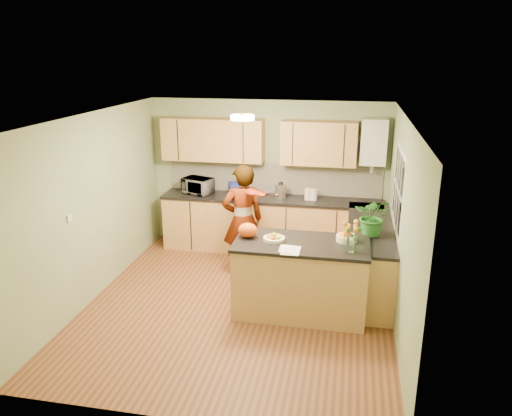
# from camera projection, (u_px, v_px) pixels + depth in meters

# --- Properties ---
(floor) EXTENTS (4.50, 4.50, 0.00)m
(floor) POSITION_uv_depth(u_px,v_px,m) (239.00, 304.00, 6.71)
(floor) COLOR brown
(floor) RESTS_ON ground
(ceiling) EXTENTS (4.00, 4.50, 0.02)m
(ceiling) POSITION_uv_depth(u_px,v_px,m) (237.00, 117.00, 5.95)
(ceiling) COLOR silver
(ceiling) RESTS_ON wall_back
(wall_back) EXTENTS (4.00, 0.02, 2.50)m
(wall_back) POSITION_uv_depth(u_px,v_px,m) (268.00, 175.00, 8.44)
(wall_back) COLOR gray
(wall_back) RESTS_ON floor
(wall_front) EXTENTS (4.00, 0.02, 2.50)m
(wall_front) POSITION_uv_depth(u_px,v_px,m) (179.00, 299.00, 4.23)
(wall_front) COLOR gray
(wall_front) RESTS_ON floor
(wall_left) EXTENTS (0.02, 4.50, 2.50)m
(wall_left) POSITION_uv_depth(u_px,v_px,m) (93.00, 207.00, 6.70)
(wall_left) COLOR gray
(wall_left) RESTS_ON floor
(wall_right) EXTENTS (0.02, 4.50, 2.50)m
(wall_right) POSITION_uv_depth(u_px,v_px,m) (401.00, 227.00, 5.97)
(wall_right) COLOR gray
(wall_right) RESTS_ON floor
(back_counter) EXTENTS (3.64, 0.62, 0.94)m
(back_counter) POSITION_uv_depth(u_px,v_px,m) (270.00, 224.00, 8.37)
(back_counter) COLOR #B68C48
(back_counter) RESTS_ON floor
(right_counter) EXTENTS (0.62, 2.24, 0.94)m
(right_counter) POSITION_uv_depth(u_px,v_px,m) (369.00, 257.00, 7.06)
(right_counter) COLOR #B68C48
(right_counter) RESTS_ON floor
(splashback) EXTENTS (3.60, 0.02, 0.52)m
(splashback) POSITION_uv_depth(u_px,v_px,m) (274.00, 178.00, 8.42)
(splashback) COLOR white
(splashback) RESTS_ON back_counter
(upper_cabinets) EXTENTS (3.20, 0.34, 0.70)m
(upper_cabinets) POSITION_uv_depth(u_px,v_px,m) (256.00, 141.00, 8.13)
(upper_cabinets) COLOR #B68C48
(upper_cabinets) RESTS_ON wall_back
(boiler) EXTENTS (0.40, 0.30, 0.86)m
(boiler) POSITION_uv_depth(u_px,v_px,m) (374.00, 142.00, 7.78)
(boiler) COLOR white
(boiler) RESTS_ON wall_back
(window_right) EXTENTS (0.01, 1.30, 1.05)m
(window_right) POSITION_uv_depth(u_px,v_px,m) (398.00, 189.00, 6.44)
(window_right) COLOR white
(window_right) RESTS_ON wall_right
(light_switch) EXTENTS (0.02, 0.09, 0.09)m
(light_switch) POSITION_uv_depth(u_px,v_px,m) (70.00, 218.00, 6.12)
(light_switch) COLOR white
(light_switch) RESTS_ON wall_left
(ceiling_lamp) EXTENTS (0.30, 0.30, 0.07)m
(ceiling_lamp) POSITION_uv_depth(u_px,v_px,m) (242.00, 117.00, 6.25)
(ceiling_lamp) COLOR #FFEABF
(ceiling_lamp) RESTS_ON ceiling
(peninsula_island) EXTENTS (1.69, 0.87, 0.97)m
(peninsula_island) POSITION_uv_depth(u_px,v_px,m) (301.00, 277.00, 6.39)
(peninsula_island) COLOR #B68C48
(peninsula_island) RESTS_ON floor
(fruit_dish) EXTENTS (0.27, 0.27, 0.10)m
(fruit_dish) POSITION_uv_depth(u_px,v_px,m) (274.00, 237.00, 6.30)
(fruit_dish) COLOR #F3EAC2
(fruit_dish) RESTS_ON peninsula_island
(orange_bowl) EXTENTS (0.26, 0.26, 0.15)m
(orange_bowl) POSITION_uv_depth(u_px,v_px,m) (347.00, 236.00, 6.27)
(orange_bowl) COLOR #F3EAC2
(orange_bowl) RESTS_ON peninsula_island
(flower_vase) EXTENTS (0.24, 0.24, 0.43)m
(flower_vase) POSITION_uv_depth(u_px,v_px,m) (351.00, 229.00, 5.88)
(flower_vase) COLOR silver
(flower_vase) RESTS_ON peninsula_island
(orange_bag) EXTENTS (0.31, 0.29, 0.19)m
(orange_bag) POSITION_uv_depth(u_px,v_px,m) (248.00, 230.00, 6.39)
(orange_bag) COLOR #E85413
(orange_bag) RESTS_ON peninsula_island
(papers) EXTENTS (0.22, 0.30, 0.01)m
(papers) POSITION_uv_depth(u_px,v_px,m) (291.00, 250.00, 5.98)
(papers) COLOR white
(papers) RESTS_ON peninsula_island
(violinist) EXTENTS (0.73, 0.63, 1.70)m
(violinist) POSITION_uv_depth(u_px,v_px,m) (243.00, 220.00, 7.41)
(violinist) COLOR #EAB88F
(violinist) RESTS_ON floor
(violin) EXTENTS (0.68, 0.59, 0.17)m
(violin) POSITION_uv_depth(u_px,v_px,m) (253.00, 192.00, 7.01)
(violin) COLOR #4A1504
(violin) RESTS_ON violinist
(microwave) EXTENTS (0.56, 0.47, 0.27)m
(microwave) POSITION_uv_depth(u_px,v_px,m) (198.00, 186.00, 8.44)
(microwave) COLOR white
(microwave) RESTS_ON back_counter
(blue_box) EXTENTS (0.35, 0.30, 0.23)m
(blue_box) POSITION_uv_depth(u_px,v_px,m) (238.00, 189.00, 8.31)
(blue_box) COLOR navy
(blue_box) RESTS_ON back_counter
(kettle) EXTENTS (0.17, 0.17, 0.32)m
(kettle) POSITION_uv_depth(u_px,v_px,m) (281.00, 190.00, 8.17)
(kettle) COLOR silver
(kettle) RESTS_ON back_counter
(jar_cream) EXTENTS (0.15, 0.15, 0.18)m
(jar_cream) POSITION_uv_depth(u_px,v_px,m) (308.00, 194.00, 8.10)
(jar_cream) COLOR #F3EAC2
(jar_cream) RESTS_ON back_counter
(jar_white) EXTENTS (0.15, 0.15, 0.18)m
(jar_white) POSITION_uv_depth(u_px,v_px,m) (314.00, 195.00, 8.08)
(jar_white) COLOR white
(jar_white) RESTS_ON back_counter
(potted_plant) EXTENTS (0.53, 0.48, 0.53)m
(potted_plant) POSITION_uv_depth(u_px,v_px,m) (374.00, 216.00, 6.48)
(potted_plant) COLOR #2B7527
(potted_plant) RESTS_ON right_counter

